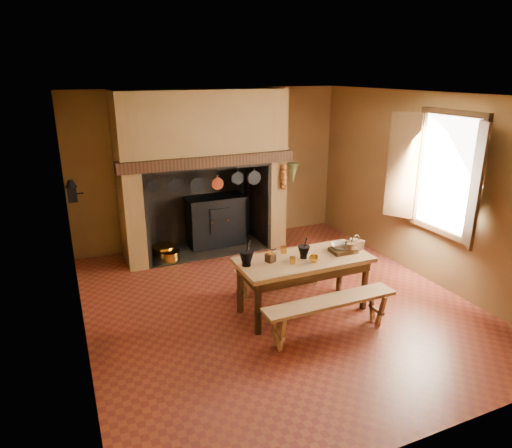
{
  "coord_description": "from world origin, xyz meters",
  "views": [
    {
      "loc": [
        -2.54,
        -5.1,
        3.08
      ],
      "look_at": [
        -0.17,
        0.3,
        1.09
      ],
      "focal_mm": 32.0,
      "sensor_mm": 36.0,
      "label": 1
    }
  ],
  "objects_px": {
    "iron_range": "(216,220)",
    "mixing_bowl": "(343,247)",
    "work_table": "(304,266)",
    "bench_front": "(330,309)",
    "coffee_grinder": "(270,257)",
    "wicker_basket": "(355,245)"
  },
  "relations": [
    {
      "from": "mixing_bowl",
      "to": "wicker_basket",
      "type": "bearing_deg",
      "value": -17.65
    },
    {
      "from": "iron_range",
      "to": "bench_front",
      "type": "bearing_deg",
      "value": -85.39
    },
    {
      "from": "work_table",
      "to": "coffee_grinder",
      "type": "height_order",
      "value": "coffee_grinder"
    },
    {
      "from": "iron_range",
      "to": "wicker_basket",
      "type": "relative_size",
      "value": 6.18
    },
    {
      "from": "work_table",
      "to": "coffee_grinder",
      "type": "distance_m",
      "value": 0.49
    },
    {
      "from": "coffee_grinder",
      "to": "wicker_basket",
      "type": "relative_size",
      "value": 0.64
    },
    {
      "from": "wicker_basket",
      "to": "iron_range",
      "type": "bearing_deg",
      "value": 94.2
    },
    {
      "from": "iron_range",
      "to": "mixing_bowl",
      "type": "height_order",
      "value": "iron_range"
    },
    {
      "from": "iron_range",
      "to": "bench_front",
      "type": "distance_m",
      "value": 3.45
    },
    {
      "from": "bench_front",
      "to": "mixing_bowl",
      "type": "distance_m",
      "value": 1.04
    },
    {
      "from": "work_table",
      "to": "mixing_bowl",
      "type": "height_order",
      "value": "mixing_bowl"
    },
    {
      "from": "coffee_grinder",
      "to": "wicker_basket",
      "type": "height_order",
      "value": "wicker_basket"
    },
    {
      "from": "work_table",
      "to": "bench_front",
      "type": "bearing_deg",
      "value": -90.0
    },
    {
      "from": "work_table",
      "to": "wicker_basket",
      "type": "xyz_separation_m",
      "value": [
        0.78,
        -0.02,
        0.19
      ]
    },
    {
      "from": "iron_range",
      "to": "mixing_bowl",
      "type": "relative_size",
      "value": 4.86
    },
    {
      "from": "iron_range",
      "to": "wicker_basket",
      "type": "height_order",
      "value": "iron_range"
    },
    {
      "from": "coffee_grinder",
      "to": "iron_range",
      "type": "bearing_deg",
      "value": 63.5
    },
    {
      "from": "work_table",
      "to": "wicker_basket",
      "type": "height_order",
      "value": "wicker_basket"
    },
    {
      "from": "work_table",
      "to": "bench_front",
      "type": "relative_size",
      "value": 1.03
    },
    {
      "from": "iron_range",
      "to": "wicker_basket",
      "type": "xyz_separation_m",
      "value": [
        1.06,
        -2.79,
        0.35
      ]
    },
    {
      "from": "iron_range",
      "to": "bench_front",
      "type": "height_order",
      "value": "iron_range"
    },
    {
      "from": "iron_range",
      "to": "work_table",
      "type": "xyz_separation_m",
      "value": [
        0.28,
        -2.77,
        0.16
      ]
    }
  ]
}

